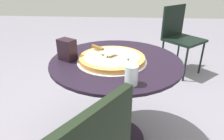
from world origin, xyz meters
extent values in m
plane|color=slate|center=(0.00, 0.00, 0.00)|extent=(10.00, 10.00, 0.00)
cylinder|color=black|center=(0.00, 0.00, 0.68)|extent=(0.86, 0.86, 0.02)
cylinder|color=black|center=(0.00, 0.00, 0.34)|extent=(0.07, 0.07, 0.65)
cylinder|color=black|center=(0.00, 0.00, 0.01)|extent=(0.46, 0.46, 0.02)
cylinder|color=silver|center=(-0.02, 0.02, 0.69)|extent=(0.45, 0.45, 0.00)
cylinder|color=#D68E47|center=(-0.02, 0.02, 0.71)|extent=(0.42, 0.42, 0.03)
cylinder|color=beige|center=(-0.02, 0.02, 0.72)|extent=(0.36, 0.36, 0.00)
sphere|color=silver|center=(-0.03, 0.06, 0.73)|extent=(0.02, 0.02, 0.02)
sphere|color=beige|center=(-0.06, 0.06, 0.73)|extent=(0.02, 0.02, 0.02)
sphere|color=#366335|center=(-0.09, -0.08, 0.73)|extent=(0.02, 0.02, 0.02)
sphere|color=#EAECBF|center=(0.03, 0.08, 0.73)|extent=(0.02, 0.02, 0.02)
sphere|color=silver|center=(-0.02, -0.05, 0.73)|extent=(0.01, 0.01, 0.01)
cube|color=silver|center=(-0.01, 0.05, 0.74)|extent=(0.13, 0.13, 0.00)
cube|color=brown|center=(0.06, 0.13, 0.75)|extent=(0.09, 0.09, 0.02)
cylinder|color=silver|center=(-0.32, -0.09, 0.74)|extent=(0.07, 0.07, 0.10)
cube|color=black|center=(-0.02, 0.31, 0.76)|extent=(0.12, 0.13, 0.14)
cube|color=black|center=(1.28, -0.79, 0.45)|extent=(0.58, 0.58, 0.03)
cube|color=black|center=(1.43, -0.66, 0.65)|extent=(0.29, 0.32, 0.39)
cylinder|color=black|center=(1.27, -1.04, 0.22)|extent=(0.02, 0.02, 0.43)
cylinder|color=black|center=(1.03, -0.78, 0.22)|extent=(0.02, 0.02, 0.43)
cylinder|color=black|center=(1.53, -0.81, 0.22)|extent=(0.02, 0.02, 0.43)
cylinder|color=black|center=(1.30, -0.54, 0.22)|extent=(0.02, 0.02, 0.43)
camera|label=1|loc=(-1.22, -0.06, 1.20)|focal=32.30mm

